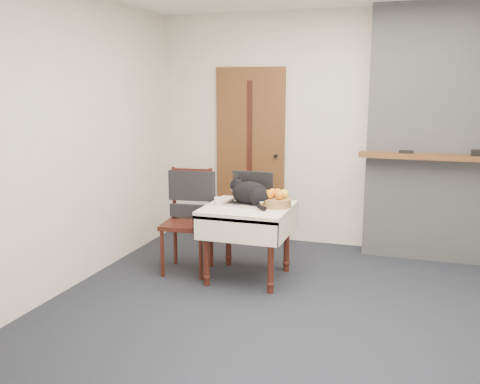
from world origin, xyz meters
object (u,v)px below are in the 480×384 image
at_px(laptop, 250,196).
at_px(pill_bottle, 262,205).
at_px(door, 250,154).
at_px(cat, 251,194).
at_px(chair, 190,206).
at_px(side_table, 248,218).
at_px(cream_jar, 218,201).
at_px(fruit_basket, 276,200).

distance_m(laptop, pill_bottle, 0.26).
bearing_deg(door, cat, -72.47).
bearing_deg(chair, side_table, -14.74).
height_order(door, pill_bottle, door).
xyz_separation_m(pill_bottle, chair, (-0.78, 0.18, -0.10)).
height_order(side_table, cat, cat).
height_order(side_table, laptop, laptop).
height_order(door, cat, door).
distance_m(side_table, cream_jar, 0.32).
relative_size(pill_bottle, fruit_basket, 0.25).
height_order(cat, cream_jar, cat).
relative_size(door, cat, 4.31).
height_order(door, laptop, door).
distance_m(cream_jar, pill_bottle, 0.43).
xyz_separation_m(door, side_table, (0.40, -1.35, -0.41)).
bearing_deg(door, fruit_basket, -63.33).
height_order(cat, fruit_basket, cat).
bearing_deg(door, side_table, -73.55).
relative_size(cat, fruit_basket, 1.66).
distance_m(cat, pill_bottle, 0.19).
relative_size(cream_jar, pill_bottle, 1.07).
xyz_separation_m(cat, pill_bottle, (0.14, -0.12, -0.07)).
xyz_separation_m(laptop, fruit_basket, (0.27, -0.05, -0.01)).
xyz_separation_m(side_table, laptop, (-0.02, 0.11, 0.19)).
height_order(cream_jar, pill_bottle, cream_jar).
bearing_deg(cat, side_table, -92.98).
bearing_deg(cat, door, 132.39).
bearing_deg(fruit_basket, cat, -173.71).
xyz_separation_m(laptop, cream_jar, (-0.26, -0.17, -0.04)).
height_order(side_table, fruit_basket, fruit_basket).
bearing_deg(laptop, chair, -177.58).
bearing_deg(chair, cat, -11.64).
bearing_deg(laptop, pill_bottle, -47.38).
relative_size(cat, cream_jar, 6.12).
relative_size(laptop, cat, 0.88).
relative_size(fruit_basket, chair, 0.28).
distance_m(laptop, cream_jar, 0.31).
bearing_deg(pill_bottle, cat, 139.12).
distance_m(door, cat, 1.40).
bearing_deg(chair, laptop, -4.94).
distance_m(door, cream_jar, 1.44).
bearing_deg(door, chair, -100.25).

